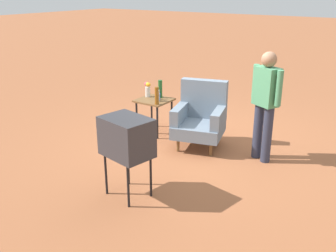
{
  "coord_description": "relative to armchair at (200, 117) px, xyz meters",
  "views": [
    {
      "loc": [
        2.79,
        -5.27,
        2.49
      ],
      "look_at": [
        -0.01,
        -1.08,
        0.65
      ],
      "focal_mm": 40.92,
      "sensor_mm": 36.0,
      "label": 1
    }
  ],
  "objects": [
    {
      "name": "ground_plane",
      "position": [
        0.05,
        0.07,
        -0.5
      ],
      "size": [
        60.0,
        60.0,
        0.0
      ],
      "primitive_type": "plane",
      "color": "#A05B38"
    },
    {
      "name": "armchair",
      "position": [
        0.0,
        0.0,
        0.0
      ],
      "size": [
        0.94,
        0.95,
        1.06
      ],
      "color": "brown",
      "rests_on": "ground"
    },
    {
      "name": "side_table",
      "position": [
        -0.97,
        0.06,
        0.03
      ],
      "size": [
        0.56,
        0.56,
        0.62
      ],
      "color": "black",
      "rests_on": "ground"
    },
    {
      "name": "tv_on_stand",
      "position": [
        0.05,
        -1.92,
        0.28
      ],
      "size": [
        0.68,
        0.55,
        1.03
      ],
      "color": "black",
      "rests_on": "ground"
    },
    {
      "name": "person_standing",
      "position": [
        1.05,
        0.03,
        0.44
      ],
      "size": [
        0.52,
        0.36,
        1.64
      ],
      "color": "#2D3347",
      "rests_on": "ground"
    },
    {
      "name": "bottle_wine_green",
      "position": [
        -0.94,
        0.21,
        0.28
      ],
      "size": [
        0.07,
        0.07,
        0.32
      ],
      "primitive_type": "cylinder",
      "color": "#1E5623",
      "rests_on": "side_table"
    },
    {
      "name": "bottle_short_clear",
      "position": [
        -0.85,
        -0.0,
        0.22
      ],
      "size": [
        0.06,
        0.06,
        0.2
      ],
      "primitive_type": "cylinder",
      "color": "silver",
      "rests_on": "side_table"
    },
    {
      "name": "soda_can_blue",
      "position": [
        -0.89,
        0.08,
        0.18
      ],
      "size": [
        0.07,
        0.07,
        0.12
      ],
      "primitive_type": "cylinder",
      "color": "blue",
      "rests_on": "side_table"
    },
    {
      "name": "bottle_tall_amber",
      "position": [
        -0.76,
        -0.15,
        0.27
      ],
      "size": [
        0.07,
        0.07,
        0.3
      ],
      "primitive_type": "cylinder",
      "color": "brown",
      "rests_on": "side_table"
    },
    {
      "name": "flower_vase",
      "position": [
        -1.17,
        0.14,
        0.27
      ],
      "size": [
        0.14,
        0.1,
        0.27
      ],
      "color": "silver",
      "rests_on": "side_table"
    }
  ]
}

